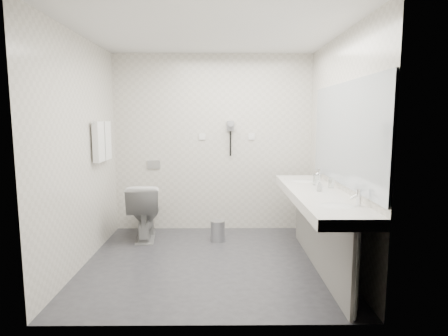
{
  "coord_description": "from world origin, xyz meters",
  "views": [
    {
      "loc": [
        0.12,
        -4.04,
        1.61
      ],
      "look_at": [
        0.15,
        0.15,
        1.05
      ],
      "focal_mm": 29.98,
      "sensor_mm": 36.0,
      "label": 1
    }
  ],
  "objects": [
    {
      "name": "switch_plate_b",
      "position": [
        0.55,
        1.29,
        1.35
      ],
      "size": [
        0.09,
        0.02,
        0.09
      ],
      "primitive_type": "cube",
      "color": "white",
      "rests_on": "wall_back"
    },
    {
      "name": "dryer_cradle",
      "position": [
        0.25,
        1.27,
        1.5
      ],
      "size": [
        0.1,
        0.04,
        0.14
      ],
      "primitive_type": "cube",
      "color": "gray",
      "rests_on": "wall_back"
    },
    {
      "name": "faucet_far",
      "position": [
        1.32,
        0.45,
        0.92
      ],
      "size": [
        0.04,
        0.04,
        0.15
      ],
      "primitive_type": "cylinder",
      "color": "silver",
      "rests_on": "vanity_counter"
    },
    {
      "name": "basin_far",
      "position": [
        1.12,
        0.45,
        0.83
      ],
      "size": [
        0.4,
        0.31,
        0.05
      ],
      "primitive_type": "ellipsoid",
      "color": "white",
      "rests_on": "vanity_counter"
    },
    {
      "name": "wall_front",
      "position": [
        0.0,
        -1.3,
        1.25
      ],
      "size": [
        2.8,
        0.0,
        2.8
      ],
      "primitive_type": "plane",
      "rotation": [
        -1.57,
        0.0,
        0.0
      ],
      "color": "silver",
      "rests_on": "floor"
    },
    {
      "name": "faucet_near",
      "position": [
        1.32,
        -0.85,
        0.92
      ],
      "size": [
        0.04,
        0.04,
        0.15
      ],
      "primitive_type": "cylinder",
      "color": "silver",
      "rests_on": "vanity_counter"
    },
    {
      "name": "glass_left",
      "position": [
        1.32,
        -0.02,
        0.9
      ],
      "size": [
        0.07,
        0.07,
        0.11
      ],
      "primitive_type": "cylinder",
      "rotation": [
        0.0,
        0.0,
        -0.09
      ],
      "color": "silver",
      "rests_on": "vanity_counter"
    },
    {
      "name": "floor",
      "position": [
        0.0,
        0.0,
        0.0
      ],
      "size": [
        2.8,
        2.8,
        0.0
      ],
      "primitive_type": "plane",
      "color": "#2E2E34",
      "rests_on": "ground"
    },
    {
      "name": "wall_back",
      "position": [
        0.0,
        1.3,
        1.25
      ],
      "size": [
        2.8,
        0.0,
        2.8
      ],
      "primitive_type": "plane",
      "rotation": [
        1.57,
        0.0,
        0.0
      ],
      "color": "silver",
      "rests_on": "floor"
    },
    {
      "name": "toilet",
      "position": [
        -0.91,
        0.85,
        0.38
      ],
      "size": [
        0.5,
        0.79,
        0.75
      ],
      "primitive_type": "imported",
      "rotation": [
        0.0,
        0.0,
        3.26
      ],
      "color": "white",
      "rests_on": "floor"
    },
    {
      "name": "switch_plate_a",
      "position": [
        -0.15,
        1.29,
        1.35
      ],
      "size": [
        0.09,
        0.02,
        0.09
      ],
      "primitive_type": "cube",
      "color": "white",
      "rests_on": "wall_back"
    },
    {
      "name": "glass_right",
      "position": [
        1.2,
        0.17,
        0.91
      ],
      "size": [
        0.07,
        0.07,
        0.12
      ],
      "primitive_type": "cylinder",
      "rotation": [
        0.0,
        0.0,
        0.13
      ],
      "color": "silver",
      "rests_on": "vanity_counter"
    },
    {
      "name": "mirror",
      "position": [
        1.39,
        -0.2,
        1.45
      ],
      "size": [
        0.02,
        2.2,
        1.05
      ],
      "primitive_type": "cube",
      "color": "#B2BCC6",
      "rests_on": "wall_right"
    },
    {
      "name": "soap_bottle_b",
      "position": [
        1.18,
        -0.1,
        0.89
      ],
      "size": [
        0.09,
        0.09,
        0.08
      ],
      "primitive_type": "imported",
      "rotation": [
        0.0,
        0.0,
        -0.82
      ],
      "color": "white",
      "rests_on": "vanity_counter"
    },
    {
      "name": "wall_right",
      "position": [
        1.4,
        0.0,
        1.25
      ],
      "size": [
        0.0,
        2.6,
        2.6
      ],
      "primitive_type": "plane",
      "rotation": [
        1.57,
        0.0,
        -1.57
      ],
      "color": "silver",
      "rests_on": "floor"
    },
    {
      "name": "dryer_barrel",
      "position": [
        0.25,
        1.2,
        1.53
      ],
      "size": [
        0.08,
        0.14,
        0.08
      ],
      "primitive_type": "cylinder",
      "rotation": [
        1.57,
        0.0,
        0.0
      ],
      "color": "gray",
      "rests_on": "dryer_cradle"
    },
    {
      "name": "towel_far",
      "position": [
        -1.34,
        0.69,
        1.33
      ],
      "size": [
        0.07,
        0.24,
        0.48
      ],
      "primitive_type": "cube",
      "color": "white",
      "rests_on": "towel_rail"
    },
    {
      "name": "vanity_post_far",
      "position": [
        1.18,
        0.84,
        0.38
      ],
      "size": [
        0.06,
        0.06,
        0.75
      ],
      "primitive_type": "cylinder",
      "color": "silver",
      "rests_on": "floor"
    },
    {
      "name": "wall_left",
      "position": [
        -1.4,
        0.0,
        1.25
      ],
      "size": [
        0.0,
        2.6,
        2.6
      ],
      "primitive_type": "plane",
      "rotation": [
        1.57,
        0.0,
        1.57
      ],
      "color": "silver",
      "rests_on": "floor"
    },
    {
      "name": "bin_lid",
      "position": [
        0.07,
        0.72,
        0.27
      ],
      "size": [
        0.19,
        0.19,
        0.02
      ],
      "primitive_type": "cylinder",
      "color": "#B2B5BA",
      "rests_on": "pedal_bin"
    },
    {
      "name": "towel_rail",
      "position": [
        -1.35,
        0.55,
        1.55
      ],
      "size": [
        0.02,
        0.62,
        0.02
      ],
      "primitive_type": "cylinder",
      "rotation": [
        1.57,
        0.0,
        0.0
      ],
      "color": "silver",
      "rests_on": "wall_left"
    },
    {
      "name": "vanity_post_near",
      "position": [
        1.18,
        -1.24,
        0.38
      ],
      "size": [
        0.06,
        0.06,
        0.75
      ],
      "primitive_type": "cylinder",
      "color": "silver",
      "rests_on": "floor"
    },
    {
      "name": "basin_near",
      "position": [
        1.12,
        -0.85,
        0.83
      ],
      "size": [
        0.4,
        0.31,
        0.05
      ],
      "primitive_type": "ellipsoid",
      "color": "white",
      "rests_on": "vanity_counter"
    },
    {
      "name": "pedal_bin",
      "position": [
        0.07,
        0.72,
        0.13
      ],
      "size": [
        0.19,
        0.19,
        0.26
      ],
      "primitive_type": "cylinder",
      "rotation": [
        0.0,
        0.0,
        0.02
      ],
      "color": "#B2B5BA",
      "rests_on": "floor"
    },
    {
      "name": "dryer_cord",
      "position": [
        0.25,
        1.26,
        1.25
      ],
      "size": [
        0.02,
        0.02,
        0.35
      ],
      "primitive_type": "cylinder",
      "color": "black",
      "rests_on": "dryer_cradle"
    },
    {
      "name": "towel_near",
      "position": [
        -1.34,
        0.41,
        1.33
      ],
      "size": [
        0.07,
        0.24,
        0.48
      ],
      "primitive_type": "cube",
      "color": "white",
      "rests_on": "towel_rail"
    },
    {
      "name": "vanity_counter",
      "position": [
        1.12,
        -0.2,
        0.8
      ],
      "size": [
        0.55,
        2.2,
        0.1
      ],
      "primitive_type": "cube",
      "color": "white",
      "rests_on": "floor"
    },
    {
      "name": "vanity_panel",
      "position": [
        1.15,
        -0.2,
        0.38
      ],
      "size": [
        0.03,
        2.15,
        0.75
      ],
      "primitive_type": "cube",
      "color": "gray",
      "rests_on": "floor"
    },
    {
      "name": "soap_bottle_a",
      "position": [
        1.14,
        -0.19,
        0.91
      ],
      "size": [
        0.06,
        0.06,
        0.11
      ],
      "primitive_type": "imported",
      "rotation": [
        0.0,
        0.0,
        0.13
      ],
      "color": "white",
      "rests_on": "vanity_counter"
    },
    {
      "name": "ceiling",
      "position": [
        0.0,
        0.0,
        2.5
      ],
      "size": [
        2.8,
        2.8,
        0.0
      ],
      "primitive_type": "plane",
      "rotation": [
        3.14,
        0.0,
        0.0
      ],
      "color": "silver",
      "rests_on": "wall_back"
    },
    {
      "name": "flush_plate",
      "position": [
        -0.85,
        1.29,
        0.95
      ],
      "size": [
        0.18,
        0.02,
        0.12
      ],
      "primitive_type": "cube",
      "color": "#B2B5BA",
      "rests_on": "wall_back"
    }
  ]
}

